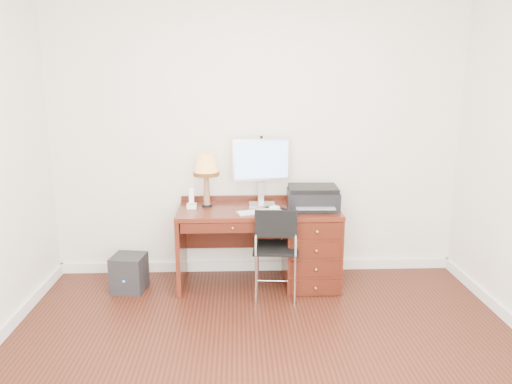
{
  "coord_description": "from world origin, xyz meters",
  "views": [
    {
      "loc": [
        -0.2,
        -3.09,
        1.95
      ],
      "look_at": [
        -0.03,
        1.2,
        0.95
      ],
      "focal_mm": 35.0,
      "sensor_mm": 36.0,
      "label": 1
    }
  ],
  "objects_px": {
    "phone": "(192,202)",
    "equipment_box": "(129,273)",
    "printer": "(313,197)",
    "monitor": "(262,163)",
    "leg_lamp": "(206,168)",
    "chair": "(276,243)",
    "desk": "(292,242)"
  },
  "relations": [
    {
      "from": "monitor",
      "to": "equipment_box",
      "type": "xyz_separation_m",
      "value": [
        -1.25,
        -0.25,
        -0.98
      ]
    },
    {
      "from": "printer",
      "to": "phone",
      "type": "xyz_separation_m",
      "value": [
        -1.13,
        0.04,
        -0.05
      ]
    },
    {
      "from": "chair",
      "to": "phone",
      "type": "bearing_deg",
      "value": 159.66
    },
    {
      "from": "equipment_box",
      "to": "printer",
      "type": "bearing_deg",
      "value": 11.4
    },
    {
      "from": "leg_lamp",
      "to": "printer",
      "type": "bearing_deg",
      "value": -5.68
    },
    {
      "from": "monitor",
      "to": "chair",
      "type": "bearing_deg",
      "value": -86.81
    },
    {
      "from": "printer",
      "to": "monitor",
      "type": "bearing_deg",
      "value": 164.1
    },
    {
      "from": "desk",
      "to": "monitor",
      "type": "relative_size",
      "value": 2.36
    },
    {
      "from": "printer",
      "to": "chair",
      "type": "height_order",
      "value": "printer"
    },
    {
      "from": "monitor",
      "to": "leg_lamp",
      "type": "relative_size",
      "value": 1.27
    },
    {
      "from": "desk",
      "to": "phone",
      "type": "xyz_separation_m",
      "value": [
        -0.95,
        0.03,
        0.39
      ]
    },
    {
      "from": "leg_lamp",
      "to": "equipment_box",
      "type": "height_order",
      "value": "leg_lamp"
    },
    {
      "from": "chair",
      "to": "equipment_box",
      "type": "xyz_separation_m",
      "value": [
        -1.35,
        0.22,
        -0.35
      ]
    },
    {
      "from": "chair",
      "to": "leg_lamp",
      "type": "bearing_deg",
      "value": 151.14
    },
    {
      "from": "desk",
      "to": "equipment_box",
      "type": "xyz_separation_m",
      "value": [
        -1.53,
        -0.11,
        -0.24
      ]
    },
    {
      "from": "leg_lamp",
      "to": "chair",
      "type": "height_order",
      "value": "leg_lamp"
    },
    {
      "from": "phone",
      "to": "chair",
      "type": "relative_size",
      "value": 0.22
    },
    {
      "from": "leg_lamp",
      "to": "equipment_box",
      "type": "distance_m",
      "value": 1.21
    },
    {
      "from": "equipment_box",
      "to": "phone",
      "type": "bearing_deg",
      "value": 21.45
    },
    {
      "from": "monitor",
      "to": "phone",
      "type": "bearing_deg",
      "value": -179.98
    },
    {
      "from": "desk",
      "to": "chair",
      "type": "height_order",
      "value": "chair"
    },
    {
      "from": "phone",
      "to": "equipment_box",
      "type": "xyz_separation_m",
      "value": [
        -0.59,
        -0.14,
        -0.64
      ]
    },
    {
      "from": "monitor",
      "to": "equipment_box",
      "type": "relative_size",
      "value": 1.88
    },
    {
      "from": "printer",
      "to": "leg_lamp",
      "type": "relative_size",
      "value": 0.95
    },
    {
      "from": "leg_lamp",
      "to": "phone",
      "type": "xyz_separation_m",
      "value": [
        -0.14,
        -0.06,
        -0.31
      ]
    },
    {
      "from": "printer",
      "to": "equipment_box",
      "type": "distance_m",
      "value": 1.85
    },
    {
      "from": "printer",
      "to": "equipment_box",
      "type": "bearing_deg",
      "value": -174.86
    },
    {
      "from": "desk",
      "to": "phone",
      "type": "bearing_deg",
      "value": 178.0
    },
    {
      "from": "equipment_box",
      "to": "monitor",
      "type": "bearing_deg",
      "value": 19.39
    },
    {
      "from": "leg_lamp",
      "to": "equipment_box",
      "type": "relative_size",
      "value": 1.49
    },
    {
      "from": "leg_lamp",
      "to": "phone",
      "type": "relative_size",
      "value": 2.62
    },
    {
      "from": "desk",
      "to": "phone",
      "type": "height_order",
      "value": "phone"
    }
  ]
}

